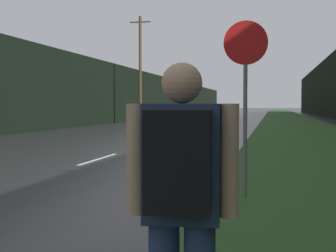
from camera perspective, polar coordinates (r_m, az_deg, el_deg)
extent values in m
cube|color=#26471E|center=(39.15, 15.35, 0.13)|extent=(6.00, 240.00, 0.02)
cube|color=silver|center=(13.97, -8.46, -3.99)|extent=(0.12, 3.00, 0.01)
cube|color=silver|center=(20.63, -1.45, -1.87)|extent=(0.12, 3.00, 0.01)
cube|color=silver|center=(27.46, 2.10, -0.78)|extent=(0.12, 3.00, 0.01)
cube|color=silver|center=(34.35, 4.23, -0.12)|extent=(0.12, 3.00, 0.01)
cube|color=black|center=(51.29, -4.27, 3.73)|extent=(2.00, 140.00, 5.35)
cylinder|color=#4C3823|center=(39.98, -3.40, 6.79)|extent=(0.24, 0.24, 9.13)
cube|color=#4C3823|center=(40.49, -3.42, 12.54)|extent=(1.80, 0.10, 0.10)
cylinder|color=slate|center=(8.11, 9.37, -0.66)|extent=(0.07, 0.07, 2.27)
cylinder|color=#B71414|center=(8.17, 9.45, 9.98)|extent=(0.75, 0.02, 0.75)
cube|color=navy|center=(2.63, 1.70, -4.54)|extent=(0.45, 0.28, 0.67)
sphere|color=tan|center=(2.61, 1.71, 5.26)|extent=(0.23, 0.23, 0.23)
cylinder|color=tan|center=(2.66, -3.98, -4.05)|extent=(0.10, 0.10, 0.63)
cylinder|color=tan|center=(2.61, 7.50, -4.19)|extent=(0.10, 0.10, 0.63)
cube|color=black|center=(2.42, 1.21, -4.37)|extent=(0.36, 0.21, 0.53)
cube|color=#BCBCBC|center=(18.06, 2.85, -0.60)|extent=(1.71, 4.01, 0.60)
cube|color=slate|center=(18.24, 2.96, 1.09)|extent=(1.45, 1.81, 0.46)
cylinder|color=black|center=(16.73, 4.86, -1.77)|extent=(0.20, 0.67, 0.67)
cylinder|color=black|center=(17.02, -0.56, -1.68)|extent=(0.20, 0.67, 0.67)
cylinder|color=black|center=(19.19, 5.86, -1.22)|extent=(0.20, 0.67, 0.67)
cylinder|color=black|center=(19.45, 1.11, -1.16)|extent=(0.20, 0.67, 0.67)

